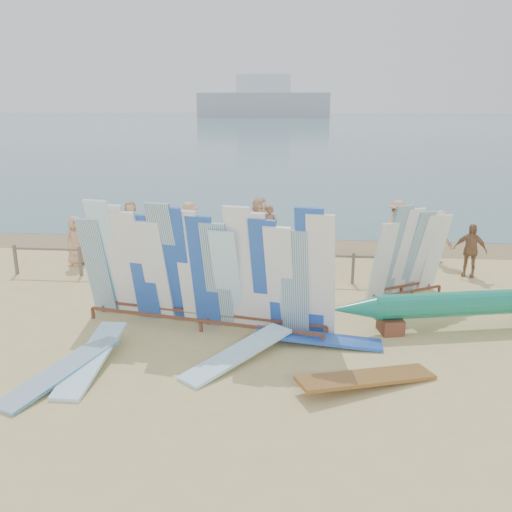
# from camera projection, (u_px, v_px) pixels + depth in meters

# --- Properties ---
(ground) EXTENTS (160.00, 160.00, 0.00)m
(ground) POSITION_uv_depth(u_px,v_px,m) (193.00, 319.00, 12.94)
(ground) COLOR tan
(ground) RESTS_ON ground
(ocean) EXTENTS (320.00, 240.00, 0.02)m
(ocean) POSITION_uv_depth(u_px,v_px,m) (296.00, 123.00, 135.55)
(ocean) COLOR #416A75
(ocean) RESTS_ON ground
(wet_sand_strip) EXTENTS (40.00, 2.60, 0.01)m
(wet_sand_strip) POSITION_uv_depth(u_px,v_px,m) (233.00, 243.00, 19.83)
(wet_sand_strip) COLOR olive
(wet_sand_strip) RESTS_ON ground
(distant_ship) EXTENTS (45.00, 8.00, 14.00)m
(distant_ship) POSITION_uv_depth(u_px,v_px,m) (264.00, 101.00, 184.94)
(distant_ship) COLOR #999EA3
(distant_ship) RESTS_ON ocean
(fence) EXTENTS (12.08, 0.08, 0.90)m
(fence) POSITION_uv_depth(u_px,v_px,m) (213.00, 259.00, 15.64)
(fence) COLOR #6B6150
(fence) RESTS_ON ground
(main_surfboard_rack) EXTENTS (5.95, 1.86, 2.99)m
(main_surfboard_rack) POSITION_uv_depth(u_px,v_px,m) (204.00, 272.00, 12.06)
(main_surfboard_rack) COLOR brown
(main_surfboard_rack) RESTS_ON ground
(side_surfboard_rack) EXTENTS (2.21, 1.61, 2.57)m
(side_surfboard_rack) POSITION_uv_depth(u_px,v_px,m) (409.00, 256.00, 14.07)
(side_surfboard_rack) COLOR brown
(side_surfboard_rack) RESTS_ON ground
(outrigger_canoe) EXTENTS (6.25, 1.84, 0.89)m
(outrigger_canoe) POSITION_uv_depth(u_px,v_px,m) (465.00, 305.00, 12.24)
(outrigger_canoe) COLOR brown
(outrigger_canoe) RESTS_ON ground
(vendor_table) EXTENTS (0.85, 0.61, 1.12)m
(vendor_table) POSITION_uv_depth(u_px,v_px,m) (307.00, 306.00, 12.76)
(vendor_table) COLOR brown
(vendor_table) RESTS_ON ground
(flat_board_d) EXTENTS (2.71, 0.63, 0.27)m
(flat_board_d) POSITION_uv_depth(u_px,v_px,m) (318.00, 344.00, 11.59)
(flat_board_d) COLOR blue
(flat_board_d) RESTS_ON ground
(flat_board_a) EXTENTS (0.56, 2.69, 0.37)m
(flat_board_a) POSITION_uv_depth(u_px,v_px,m) (93.00, 366.00, 10.63)
(flat_board_a) COLOR #9AD8F7
(flat_board_a) RESTS_ON ground
(flat_board_b) EXTENTS (2.11, 2.46, 0.32)m
(flat_board_b) POSITION_uv_depth(u_px,v_px,m) (238.00, 361.00, 10.85)
(flat_board_b) COLOR #9AD8F7
(flat_board_b) RESTS_ON ground
(flat_board_c) EXTENTS (2.67, 1.67, 0.30)m
(flat_board_c) POSITION_uv_depth(u_px,v_px,m) (366.00, 385.00, 9.91)
(flat_board_c) COLOR brown
(flat_board_c) RESTS_ON ground
(flat_board_e) EXTENTS (1.53, 2.71, 0.31)m
(flat_board_e) POSITION_uv_depth(u_px,v_px,m) (62.00, 378.00, 10.17)
(flat_board_e) COLOR silver
(flat_board_e) RESTS_ON ground
(beach_chair_left) EXTENTS (0.65, 0.66, 0.85)m
(beach_chair_left) POSITION_uv_depth(u_px,v_px,m) (231.00, 264.00, 16.47)
(beach_chair_left) COLOR red
(beach_chair_left) RESTS_ON ground
(beach_chair_right) EXTENTS (0.59, 0.61, 0.84)m
(beach_chair_right) POSITION_uv_depth(u_px,v_px,m) (256.00, 261.00, 16.75)
(beach_chair_right) COLOR red
(beach_chair_right) RESTS_ON ground
(stroller) EXTENTS (0.61, 0.86, 1.15)m
(stroller) POSITION_uv_depth(u_px,v_px,m) (268.00, 258.00, 16.29)
(stroller) COLOR red
(stroller) RESTS_ON ground
(beachgoer_4) EXTENTS (0.86, 1.00, 1.60)m
(beachgoer_4) POSITION_uv_depth(u_px,v_px,m) (173.00, 237.00, 17.45)
(beachgoer_4) COLOR #8C6042
(beachgoer_4) RESTS_ON ground
(beachgoer_6) EXTENTS (0.55, 0.95, 1.84)m
(beachgoer_6) POSITION_uv_depth(u_px,v_px,m) (247.00, 237.00, 16.91)
(beachgoer_6) COLOR tan
(beachgoer_6) RESTS_ON ground
(beachgoer_8) EXTENTS (0.81, 0.79, 1.57)m
(beachgoer_8) POSITION_uv_depth(u_px,v_px,m) (310.00, 250.00, 16.00)
(beachgoer_8) COLOR beige
(beachgoer_8) RESTS_ON ground
(beachgoer_11) EXTENTS (1.54, 0.95, 1.59)m
(beachgoer_11) POSITION_uv_depth(u_px,v_px,m) (131.00, 223.00, 19.59)
(beachgoer_11) COLOR beige
(beachgoer_11) RESTS_ON ground
(beachgoer_7) EXTENTS (0.66, 0.51, 1.61)m
(beachgoer_7) POSITION_uv_depth(u_px,v_px,m) (270.00, 228.00, 18.63)
(beachgoer_7) COLOR #8C6042
(beachgoer_7) RESTS_ON ground
(beachgoer_extra_0) EXTENTS (0.91, 1.18, 1.69)m
(beachgoer_extra_0) POSITION_uv_depth(u_px,v_px,m) (440.00, 237.00, 17.31)
(beachgoer_extra_0) COLOR tan
(beachgoer_extra_0) RESTS_ON ground
(beachgoer_10) EXTENTS (1.01, 0.76, 1.59)m
(beachgoer_10) POSITION_uv_depth(u_px,v_px,m) (470.00, 250.00, 15.93)
(beachgoer_10) COLOR #8C6042
(beachgoer_10) RESTS_ON ground
(beachgoer_5) EXTENTS (0.76, 1.78, 1.86)m
(beachgoer_5) POSITION_uv_depth(u_px,v_px,m) (260.00, 224.00, 18.73)
(beachgoer_5) COLOR beige
(beachgoer_5) RESTS_ON ground
(beachgoer_extra_1) EXTENTS (0.99, 1.06, 1.73)m
(beachgoer_extra_1) POSITION_uv_depth(u_px,v_px,m) (99.00, 226.00, 18.75)
(beachgoer_extra_1) COLOR #8C6042
(beachgoer_extra_1) RESTS_ON ground
(beachgoer_1) EXTENTS (0.65, 0.63, 1.60)m
(beachgoer_1) POSITION_uv_depth(u_px,v_px,m) (96.00, 238.00, 17.35)
(beachgoer_1) COLOR #8C6042
(beachgoer_1) RESTS_ON ground
(beachgoer_0) EXTENTS (0.73, 0.85, 1.58)m
(beachgoer_0) POSITION_uv_depth(u_px,v_px,m) (76.00, 241.00, 17.06)
(beachgoer_0) COLOR tan
(beachgoer_0) RESTS_ON ground
(beachgoer_9) EXTENTS (1.15, 1.14, 1.77)m
(beachgoer_9) POSITION_uv_depth(u_px,v_px,m) (397.00, 226.00, 18.67)
(beachgoer_9) COLOR tan
(beachgoer_9) RESTS_ON ground
(beachgoer_2) EXTENTS (0.45, 0.79, 1.54)m
(beachgoer_2) POSITION_uv_depth(u_px,v_px,m) (175.00, 248.00, 16.28)
(beachgoer_2) COLOR beige
(beachgoer_2) RESTS_ON ground
(beachgoer_3) EXTENTS (1.24, 0.83, 1.78)m
(beachgoer_3) POSITION_uv_depth(u_px,v_px,m) (190.00, 228.00, 18.35)
(beachgoer_3) COLOR tan
(beachgoer_3) RESTS_ON ground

